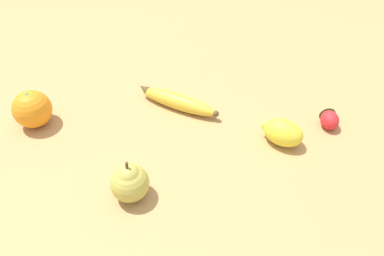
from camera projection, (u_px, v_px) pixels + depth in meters
ground_plane at (181, 125)px, 0.83m from camera, size 3.00×3.00×0.00m
banana at (177, 101)px, 0.86m from camera, size 0.20×0.09×0.04m
orange at (32, 109)px, 0.80m from camera, size 0.08×0.08×0.08m
pear at (130, 182)px, 0.66m from camera, size 0.07×0.07×0.09m
strawberry at (329, 119)px, 0.81m from camera, size 0.06×0.06×0.04m
lemon at (283, 132)px, 0.77m from camera, size 0.09×0.07×0.06m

